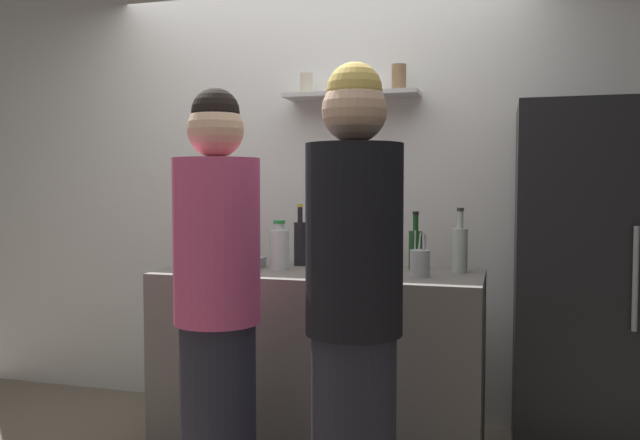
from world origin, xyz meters
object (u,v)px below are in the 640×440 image
(utensil_holder, at_px, (420,263))
(wine_bottle_dark_glass, at_px, (300,242))
(refrigerator, at_px, (582,285))
(water_bottle_plastic, at_px, (279,248))
(wine_bottle_amber_glass, at_px, (370,252))
(person_pink_top, at_px, (217,311))
(person_blonde, at_px, (354,319))
(wine_bottle_green_glass, at_px, (415,248))
(baking_pan, at_px, (227,263))
(wine_bottle_pale_glass, at_px, (460,248))

(utensil_holder, distance_m, wine_bottle_dark_glass, 0.70)
(refrigerator, xyz_separation_m, water_bottle_plastic, (-1.44, -0.31, 0.17))
(refrigerator, distance_m, wine_bottle_dark_glass, 1.41)
(utensil_holder, relative_size, wine_bottle_amber_glass, 0.64)
(utensil_holder, distance_m, person_pink_top, 0.97)
(person_blonde, bearing_deg, person_pink_top, 34.78)
(wine_bottle_amber_glass, height_order, person_blonde, person_blonde)
(wine_bottle_amber_glass, bearing_deg, utensil_holder, 45.28)
(wine_bottle_dark_glass, bearing_deg, wine_bottle_green_glass, -0.30)
(baking_pan, height_order, wine_bottle_pale_glass, wine_bottle_pale_glass)
(refrigerator, height_order, person_blonde, person_blonde)
(wine_bottle_green_glass, height_order, water_bottle_plastic, wine_bottle_green_glass)
(wine_bottle_dark_glass, bearing_deg, person_blonde, -63.00)
(wine_bottle_green_glass, bearing_deg, wine_bottle_amber_glass, -108.15)
(refrigerator, bearing_deg, utensil_holder, -152.81)
(baking_pan, bearing_deg, person_pink_top, -68.87)
(wine_bottle_green_glass, relative_size, person_blonde, 0.16)
(wine_bottle_green_glass, xyz_separation_m, water_bottle_plastic, (-0.65, -0.17, -0.00))
(wine_bottle_pale_glass, bearing_deg, person_blonde, -107.05)
(wine_bottle_amber_glass, xyz_separation_m, wine_bottle_green_glass, (0.14, 0.43, -0.02))
(baking_pan, bearing_deg, refrigerator, 11.05)
(water_bottle_plastic, bearing_deg, person_blonde, -55.79)
(baking_pan, bearing_deg, wine_bottle_green_glass, 11.84)
(baking_pan, bearing_deg, person_blonde, -44.13)
(utensil_holder, bearing_deg, person_pink_top, -137.79)
(water_bottle_plastic, relative_size, person_blonde, 0.14)
(refrigerator, distance_m, wine_bottle_green_glass, 0.82)
(refrigerator, relative_size, water_bottle_plastic, 7.10)
(wine_bottle_amber_glass, bearing_deg, refrigerator, 31.69)
(wine_bottle_dark_glass, xyz_separation_m, water_bottle_plastic, (-0.05, -0.18, -0.02))
(wine_bottle_pale_glass, bearing_deg, refrigerator, 17.79)
(utensil_holder, bearing_deg, wine_bottle_pale_glass, 49.63)
(baking_pan, relative_size, wine_bottle_dark_glass, 1.06)
(wine_bottle_amber_glass, bearing_deg, person_blonde, -83.95)
(water_bottle_plastic, bearing_deg, wine_bottle_amber_glass, -27.08)
(baking_pan, relative_size, wine_bottle_pale_glass, 1.09)
(water_bottle_plastic, xyz_separation_m, person_pink_top, (-0.01, -0.71, -0.18))
(utensil_holder, distance_m, wine_bottle_amber_glass, 0.28)
(water_bottle_plastic, bearing_deg, utensil_holder, -5.30)
(wine_bottle_amber_glass, height_order, water_bottle_plastic, wine_bottle_amber_glass)
(water_bottle_plastic, distance_m, person_blonde, 1.03)
(refrigerator, height_order, utensil_holder, refrigerator)
(utensil_holder, bearing_deg, water_bottle_plastic, 174.70)
(utensil_holder, relative_size, wine_bottle_pale_glass, 0.69)
(utensil_holder, height_order, wine_bottle_dark_glass, wine_bottle_dark_glass)
(refrigerator, distance_m, person_blonde, 1.45)
(refrigerator, bearing_deg, person_pink_top, -144.73)
(wine_bottle_dark_glass, distance_m, water_bottle_plastic, 0.18)
(refrigerator, bearing_deg, wine_bottle_dark_glass, -174.34)
(refrigerator, distance_m, person_pink_top, 1.78)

